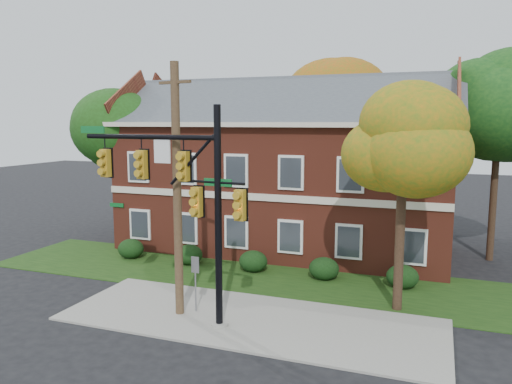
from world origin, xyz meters
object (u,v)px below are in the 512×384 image
(hedge_right, at_px, (324,269))
(sign_post, at_px, (195,275))
(tree_far_rear, at_px, (337,99))
(hedge_far_left, at_px, (131,249))
(utility_pole, at_px, (177,191))
(tree_near_right, at_px, (410,138))
(tree_right_rear, at_px, (507,104))
(tree_left_rear, at_px, (129,131))
(apartment_building, at_px, (285,162))
(hedge_left, at_px, (189,255))
(hedge_center, at_px, (253,261))
(hedge_far_right, at_px, (402,277))
(traffic_signal, at_px, (183,190))

(hedge_right, distance_m, sign_post, 6.87)
(tree_far_rear, bearing_deg, hedge_far_left, -122.50)
(sign_post, bearing_deg, utility_pole, -137.44)
(tree_near_right, xyz_separation_m, sign_post, (-7.43, -2.87, -5.16))
(tree_right_rear, xyz_separation_m, utility_pole, (-11.99, -12.21, -3.36))
(hedge_far_left, bearing_deg, tree_right_rear, 18.45)
(tree_far_rear, xyz_separation_m, utility_pole, (-2.02, -19.19, -4.08))
(hedge_far_left, xyz_separation_m, tree_left_rear, (-2.73, 4.14, 6.16))
(tree_left_rear, relative_size, tree_right_rear, 0.84)
(sign_post, bearing_deg, tree_right_rear, 48.57)
(apartment_building, distance_m, hedge_right, 7.73)
(tree_left_rear, distance_m, utility_pole, 13.80)
(hedge_left, relative_size, tree_far_rear, 0.12)
(tree_near_right, distance_m, sign_post, 9.49)
(apartment_building, xyz_separation_m, hedge_center, (0.00, -5.25, -4.46))
(hedge_center, relative_size, tree_left_rear, 0.16)
(tree_left_rear, bearing_deg, hedge_far_right, -13.89)
(apartment_building, relative_size, traffic_signal, 2.40)
(traffic_signal, bearing_deg, tree_near_right, 30.31)
(traffic_signal, height_order, sign_post, traffic_signal)
(hedge_left, distance_m, hedge_right, 7.00)
(hedge_right, bearing_deg, hedge_center, 180.00)
(hedge_center, height_order, tree_near_right, tree_near_right)
(hedge_far_left, relative_size, sign_post, 0.63)
(apartment_building, xyz_separation_m, tree_far_rear, (1.34, 7.84, 3.86))
(hedge_far_right, bearing_deg, tree_right_rear, 54.77)
(hedge_right, height_order, tree_far_rear, tree_far_rear)
(tree_far_rear, xyz_separation_m, sign_post, (-1.54, -18.79, -7.34))
(hedge_left, xyz_separation_m, hedge_center, (3.50, 0.00, 0.00))
(tree_right_rear, height_order, sign_post, tree_right_rear)
(hedge_far_right, distance_m, traffic_signal, 10.65)
(traffic_signal, bearing_deg, hedge_far_left, 139.80)
(hedge_far_left, bearing_deg, apartment_building, 36.89)
(hedge_center, relative_size, hedge_far_right, 1.00)
(tree_far_rear, bearing_deg, hedge_left, -110.29)
(hedge_center, distance_m, sign_post, 5.79)
(hedge_far_left, bearing_deg, hedge_far_right, 0.00)
(tree_right_rear, distance_m, tree_far_rear, 12.20)
(hedge_far_right, relative_size, tree_right_rear, 0.13)
(hedge_right, bearing_deg, apartment_building, 123.67)
(hedge_far_right, distance_m, tree_near_right, 6.77)
(apartment_building, distance_m, hedge_center, 6.89)
(utility_pole, bearing_deg, tree_far_rear, 96.88)
(hedge_far_right, height_order, tree_far_rear, tree_far_rear)
(tree_near_right, distance_m, tree_far_rear, 17.12)
(tree_far_rear, distance_m, sign_post, 20.24)
(hedge_left, relative_size, tree_right_rear, 0.13)
(traffic_signal, bearing_deg, tree_far_rear, 89.23)
(hedge_left, bearing_deg, traffic_signal, -63.22)
(hedge_right, xyz_separation_m, tree_left_rear, (-13.23, 4.14, 6.16))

